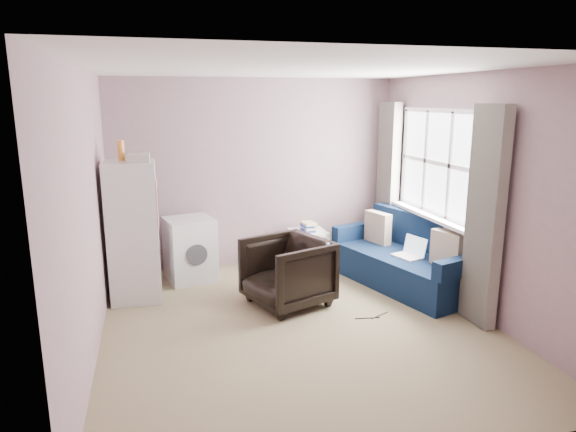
% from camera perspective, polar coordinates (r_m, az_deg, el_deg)
% --- Properties ---
extents(room, '(3.84, 4.24, 2.54)m').
position_cam_1_polar(room, '(4.90, 1.44, 1.36)').
color(room, '#887859').
rests_on(room, ground).
extents(armchair, '(0.98, 1.01, 0.83)m').
position_cam_1_polar(armchair, '(5.65, -0.08, -5.87)').
color(armchair, black).
rests_on(armchair, ground).
extents(fridge, '(0.57, 0.55, 1.79)m').
position_cam_1_polar(fridge, '(5.97, -16.79, -1.54)').
color(fridge, silver).
rests_on(fridge, ground).
extents(washing_machine, '(0.66, 0.66, 0.79)m').
position_cam_1_polar(washing_machine, '(6.53, -10.83, -3.51)').
color(washing_machine, silver).
rests_on(washing_machine, ground).
extents(side_table, '(0.46, 0.46, 0.63)m').
position_cam_1_polar(side_table, '(6.92, 2.21, -3.36)').
color(side_table, white).
rests_on(side_table, ground).
extents(sofa, '(1.35, 2.05, 0.84)m').
position_cam_1_polar(sofa, '(6.44, 13.30, -4.85)').
color(sofa, '#0E2142').
rests_on(sofa, ground).
extents(window_dressing, '(0.17, 2.62, 2.18)m').
position_cam_1_polar(window_dressing, '(6.25, 15.33, 2.07)').
color(window_dressing, white).
rests_on(window_dressing, ground).
extents(floor_cables, '(0.41, 0.13, 0.01)m').
position_cam_1_polar(floor_cables, '(5.54, 9.50, -10.97)').
color(floor_cables, black).
rests_on(floor_cables, ground).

